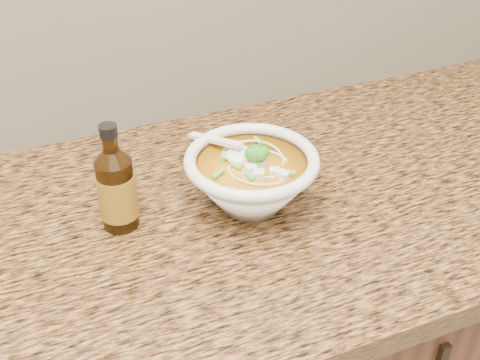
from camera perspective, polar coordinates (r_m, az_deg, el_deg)
name	(u,v)px	position (r m, az deg, el deg)	size (l,w,h in m)	color
counter_slab	(48,258)	(0.97, -17.71, -7.09)	(4.00, 0.68, 0.04)	olive
soup_bowl	(251,180)	(0.97, 1.09, 0.02)	(0.22, 0.23, 0.12)	white
hot_sauce_bottle	(117,189)	(0.93, -11.62, -0.87)	(0.08, 0.08, 0.18)	#341C07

